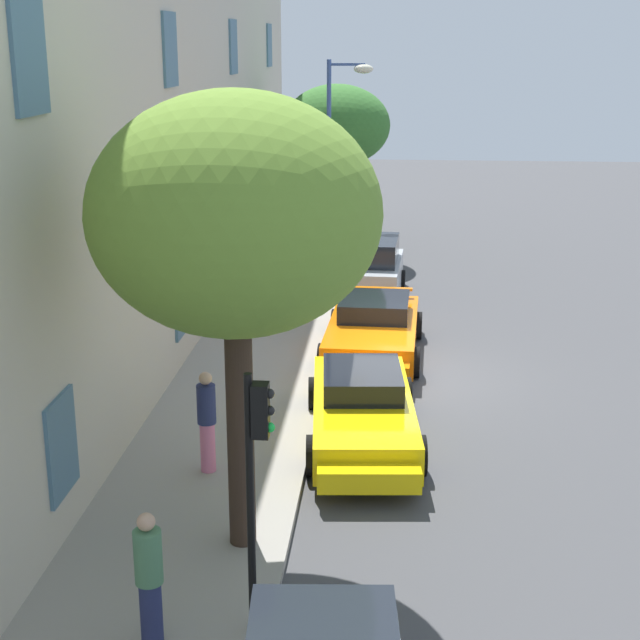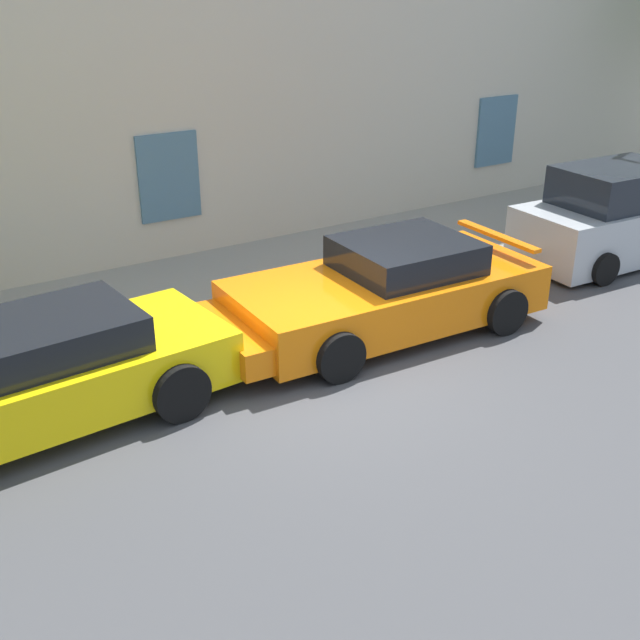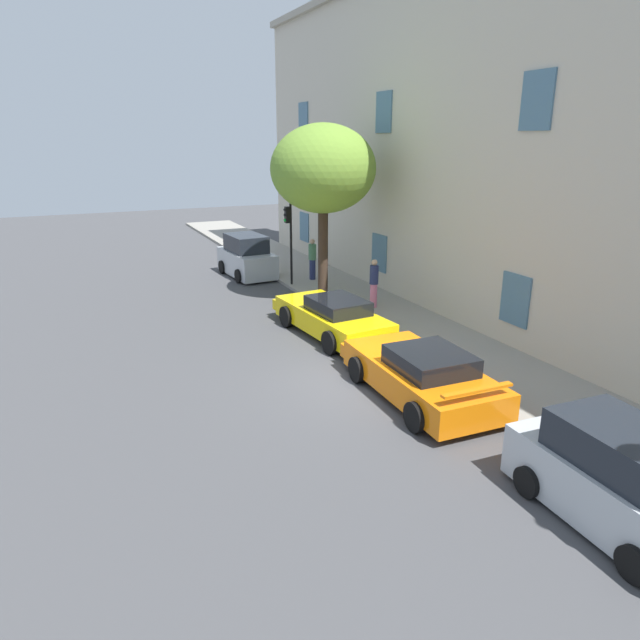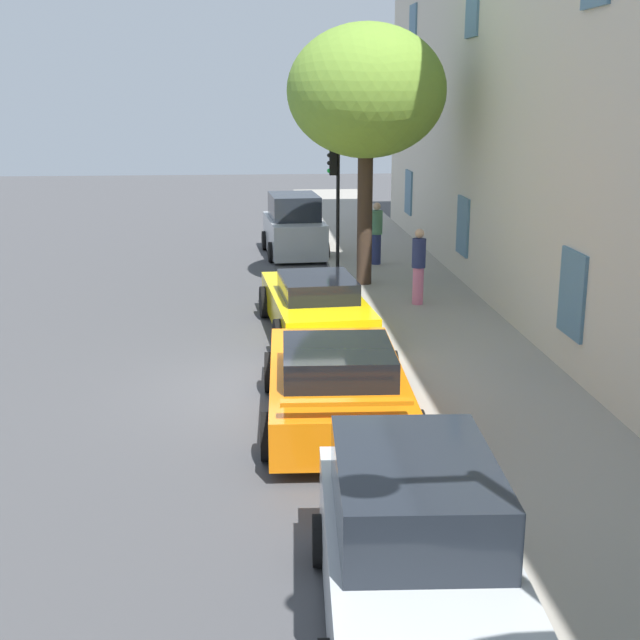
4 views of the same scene
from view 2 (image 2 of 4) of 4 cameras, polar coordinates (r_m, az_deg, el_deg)
ground_plane at (r=10.18m, az=0.71°, el=-4.20°), size 80.00×80.00×0.00m
sidewalk at (r=12.89m, az=-7.75°, el=2.29°), size 60.00×3.29×0.14m
sportscar_red_lead at (r=9.43m, az=-21.71°, el=-4.44°), size 5.23×2.33×1.30m
sportscar_yellow_flank at (r=11.25m, az=4.15°, el=1.97°), size 5.06×2.40×1.31m
hatchback_distant at (r=15.06m, az=20.82°, el=6.99°), size 3.73×1.99×1.72m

